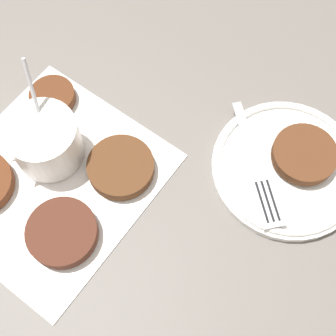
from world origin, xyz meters
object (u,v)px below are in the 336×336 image
(sauce_bowl, at_px, (46,142))
(fork, at_px, (259,176))
(serving_plate, at_px, (287,167))
(fritter_on_plate, at_px, (304,154))

(sauce_bowl, bearing_deg, fork, 121.16)
(sauce_bowl, height_order, serving_plate, sauce_bowl)
(sauce_bowl, relative_size, fritter_on_plate, 1.53)
(serving_plate, bearing_deg, fritter_on_plate, 159.11)
(serving_plate, xyz_separation_m, fritter_on_plate, (-0.02, 0.01, 0.02))
(serving_plate, relative_size, fork, 1.29)
(sauce_bowl, distance_m, serving_plate, 0.31)
(serving_plate, xyz_separation_m, fork, (0.04, -0.02, 0.01))
(fritter_on_plate, height_order, fork, fritter_on_plate)
(fritter_on_plate, distance_m, fork, 0.07)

